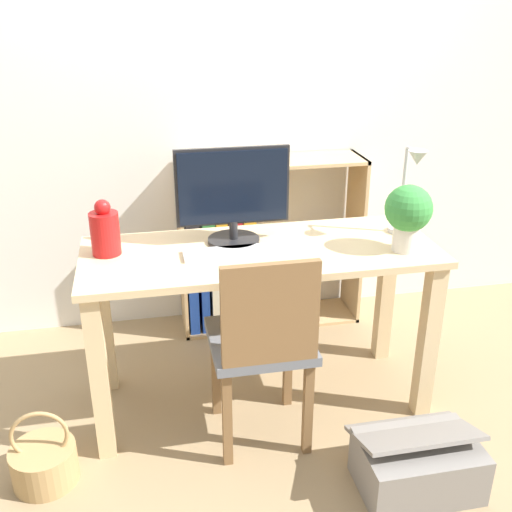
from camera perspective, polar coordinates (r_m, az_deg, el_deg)
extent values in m
plane|color=#997F5B|center=(2.86, 0.41, -13.33)|extent=(10.00, 10.00, 0.00)
cube|color=silver|center=(3.19, -2.91, 16.00)|extent=(8.00, 0.05, 2.60)
cube|color=#D8BC8C|center=(2.49, 0.46, 0.37)|extent=(1.48, 0.58, 0.03)
cube|color=#D8BC8C|center=(2.43, -14.68, -11.25)|extent=(0.07, 0.07, 0.72)
cube|color=#D8BC8C|center=(2.68, 16.07, -7.83)|extent=(0.07, 0.07, 0.72)
cube|color=#D8BC8C|center=(2.83, -14.34, -5.92)|extent=(0.07, 0.07, 0.72)
cube|color=#D8BC8C|center=(3.05, 12.22, -3.45)|extent=(0.07, 0.07, 0.72)
cylinder|color=#232326|center=(2.56, -2.14, 1.53)|extent=(0.22, 0.22, 0.02)
cylinder|color=#232326|center=(2.54, -2.15, 2.52)|extent=(0.04, 0.04, 0.08)
cube|color=#232326|center=(2.48, -2.24, 6.66)|extent=(0.48, 0.02, 0.33)
cube|color=black|center=(2.48, -2.22, 6.62)|extent=(0.45, 0.03, 0.30)
cube|color=silver|center=(2.43, -2.14, 0.35)|extent=(0.41, 0.11, 0.02)
cylinder|color=red|center=(2.48, -14.17, 2.08)|extent=(0.12, 0.12, 0.18)
sphere|color=red|center=(2.44, -14.43, 4.50)|extent=(0.06, 0.06, 0.06)
cylinder|color=#B7B7BC|center=(2.74, 13.47, 2.46)|extent=(0.10, 0.10, 0.02)
cylinder|color=#B7B7BC|center=(2.68, 13.86, 6.26)|extent=(0.02, 0.02, 0.36)
cylinder|color=#B7B7BC|center=(2.59, 14.70, 9.73)|extent=(0.01, 0.10, 0.01)
cone|color=#B7B7BC|center=(2.55, 15.13, 9.02)|extent=(0.08, 0.08, 0.06)
cylinder|color=silver|center=(2.53, 14.04, 1.64)|extent=(0.11, 0.11, 0.10)
sphere|color=#388C3D|center=(2.48, 14.34, 4.41)|extent=(0.19, 0.19, 0.19)
cube|color=slate|center=(2.42, 0.36, -8.04)|extent=(0.40, 0.40, 0.04)
cube|color=brown|center=(2.15, 1.38, -5.58)|extent=(0.36, 0.03, 0.40)
cube|color=brown|center=(2.40, -2.76, -15.21)|extent=(0.04, 0.04, 0.43)
cube|color=brown|center=(2.46, 4.96, -14.24)|extent=(0.04, 0.04, 0.43)
cube|color=brown|center=(2.66, -3.86, -10.91)|extent=(0.04, 0.04, 0.43)
cube|color=brown|center=(2.71, 3.04, -10.15)|extent=(0.04, 0.04, 0.43)
cube|color=tan|center=(3.21, -7.09, 0.48)|extent=(0.02, 0.28, 0.94)
cube|color=tan|center=(3.41, 9.36, 1.74)|extent=(0.02, 0.28, 0.94)
cube|color=tan|center=(3.48, 1.31, -5.90)|extent=(0.99, 0.28, 0.02)
cube|color=tan|center=(3.13, 1.46, 8.97)|extent=(0.99, 0.28, 0.02)
cube|color=tan|center=(3.27, 1.38, 1.14)|extent=(0.95, 0.28, 0.02)
cube|color=navy|center=(3.32, -6.11, -3.39)|extent=(0.05, 0.24, 0.41)
cube|color=navy|center=(3.34, -5.01, -4.07)|extent=(0.04, 0.24, 0.31)
cube|color=beige|center=(3.35, -3.99, -3.84)|extent=(0.05, 0.24, 0.33)
cube|color=navy|center=(3.37, -2.98, -4.32)|extent=(0.06, 0.24, 0.25)
cube|color=black|center=(3.16, -6.24, 2.81)|extent=(0.07, 0.24, 0.25)
cube|color=#2D7F38|center=(3.15, -4.82, 3.90)|extent=(0.07, 0.24, 0.37)
cube|color=orange|center=(3.15, -3.60, 4.39)|extent=(0.06, 0.24, 0.42)
cube|color=red|center=(3.17, -2.21, 3.81)|extent=(0.06, 0.24, 0.34)
cube|color=orange|center=(3.19, -0.95, 3.81)|extent=(0.07, 0.24, 0.33)
cylinder|color=tan|center=(2.55, -19.50, -18.18)|extent=(0.25, 0.25, 0.15)
torus|color=tan|center=(2.47, -19.95, -15.78)|extent=(0.21, 0.02, 0.21)
cube|color=gray|center=(2.45, 15.15, -18.72)|extent=(0.44, 0.29, 0.20)
cube|color=gray|center=(2.42, 14.82, -15.94)|extent=(0.45, 0.28, 0.12)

